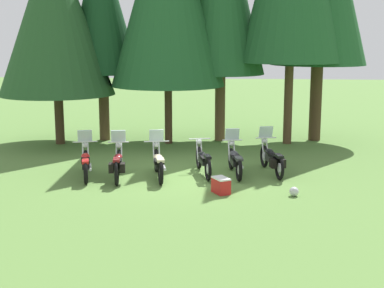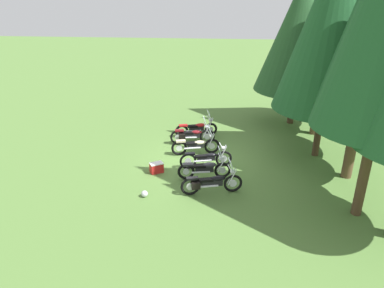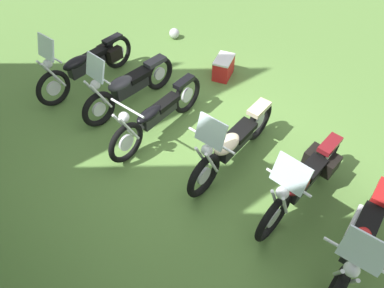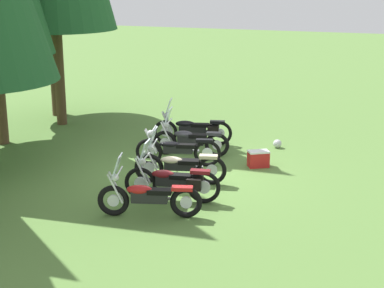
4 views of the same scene
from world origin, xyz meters
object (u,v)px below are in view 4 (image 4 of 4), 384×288
at_px(motorcycle_0, 148,196).
at_px(motorcycle_4, 190,140).
at_px(picnic_cooler, 258,159).
at_px(motorcycle_5, 194,129).
at_px(dropped_helmet, 277,144).
at_px(motorcycle_1, 173,181).
at_px(motorcycle_3, 177,150).
at_px(motorcycle_2, 179,165).

bearing_deg(motorcycle_0, motorcycle_4, -97.01).
relative_size(motorcycle_4, picnic_cooler, 3.39).
height_order(motorcycle_0, picnic_cooler, motorcycle_0).
relative_size(motorcycle_5, dropped_helmet, 9.23).
xyz_separation_m(motorcycle_1, motorcycle_3, (2.47, 0.84, -0.04)).
bearing_deg(dropped_helmet, motorcycle_1, 165.28).
xyz_separation_m(motorcycle_0, motorcycle_4, (4.46, 0.68, 0.01)).
bearing_deg(dropped_helmet, motorcycle_4, 126.38).
bearing_deg(motorcycle_0, motorcycle_5, -95.88).
relative_size(motorcycle_3, motorcycle_5, 0.97).
height_order(motorcycle_1, motorcycle_4, motorcycle_1).
relative_size(motorcycle_4, motorcycle_5, 0.93).
bearing_deg(motorcycle_1, motorcycle_3, -80.72).
bearing_deg(motorcycle_0, picnic_cooler, -124.25).
height_order(motorcycle_0, dropped_helmet, motorcycle_0).
xyz_separation_m(motorcycle_1, motorcycle_2, (1.16, 0.30, -0.02)).
bearing_deg(motorcycle_5, motorcycle_2, 90.16).
bearing_deg(picnic_cooler, motorcycle_4, 80.43).
distance_m(motorcycle_1, motorcycle_5, 4.72).
xyz_separation_m(motorcycle_2, motorcycle_4, (2.28, 0.55, -0.00)).
bearing_deg(motorcycle_2, motorcycle_5, -89.52).
bearing_deg(motorcycle_2, motorcycle_1, 91.03).
distance_m(motorcycle_0, motorcycle_5, 5.68).
distance_m(motorcycle_0, picnic_cooler, 4.35).
xyz_separation_m(motorcycle_1, picnic_cooler, (3.10, -1.22, -0.26)).
bearing_deg(motorcycle_3, motorcycle_1, 94.67).
xyz_separation_m(motorcycle_3, dropped_helmet, (2.57, -2.17, -0.32)).
xyz_separation_m(motorcycle_0, motorcycle_5, (5.60, 0.97, 0.02)).
bearing_deg(motorcycle_2, picnic_cooler, -141.39).
height_order(motorcycle_0, motorcycle_2, motorcycle_2).
bearing_deg(motorcycle_5, picnic_cooler, 134.17).
bearing_deg(motorcycle_0, motorcycle_1, -114.83).
bearing_deg(motorcycle_0, motorcycle_2, -102.22).
bearing_deg(motorcycle_1, motorcycle_2, -85.25).
relative_size(motorcycle_0, motorcycle_5, 0.94).
distance_m(motorcycle_3, picnic_cooler, 2.17).
height_order(motorcycle_0, motorcycle_1, motorcycle_1).
bearing_deg(motorcycle_1, motorcycle_5, -85.66).
bearing_deg(motorcycle_2, motorcycle_4, -89.74).
height_order(motorcycle_2, motorcycle_4, motorcycle_2).
xyz_separation_m(motorcycle_1, motorcycle_4, (3.44, 0.84, -0.02)).
distance_m(motorcycle_1, motorcycle_2, 1.20).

